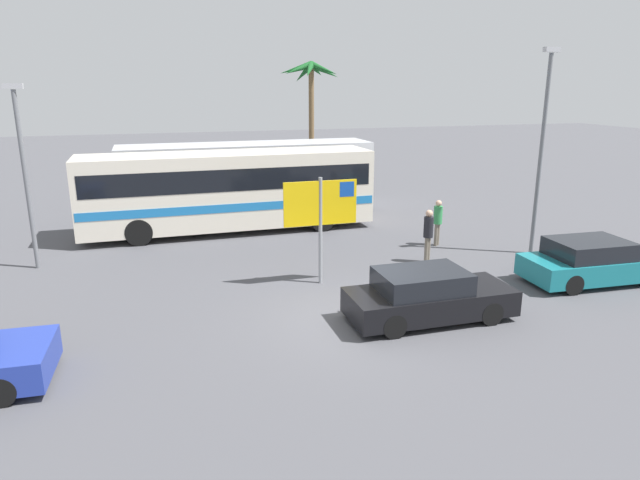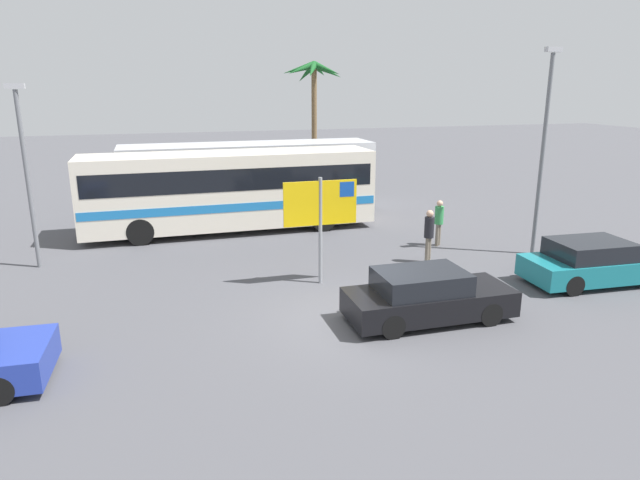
% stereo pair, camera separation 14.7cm
% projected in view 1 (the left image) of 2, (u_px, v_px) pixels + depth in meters
% --- Properties ---
extents(ground, '(120.00, 120.00, 0.00)m').
position_uv_depth(ground, '(356.00, 319.00, 14.27)').
color(ground, '#4C4C51').
extents(bus_front_coach, '(11.46, 2.57, 3.17)m').
position_uv_depth(bus_front_coach, '(229.00, 188.00, 22.44)').
color(bus_front_coach, silver).
rests_on(bus_front_coach, ground).
extents(bus_rear_coach, '(11.46, 2.57, 3.17)m').
position_uv_depth(bus_rear_coach, '(248.00, 174.00, 25.86)').
color(bus_rear_coach, silver).
rests_on(bus_rear_coach, ground).
extents(ferry_sign, '(2.20, 0.11, 3.20)m').
position_uv_depth(ferry_sign, '(322.00, 207.00, 16.30)').
color(ferry_sign, gray).
rests_on(ferry_sign, ground).
extents(car_teal, '(4.34, 2.01, 1.32)m').
position_uv_depth(car_teal, '(593.00, 262.00, 16.82)').
color(car_teal, '#19757F').
rests_on(car_teal, ground).
extents(car_black, '(4.23, 1.71, 1.32)m').
position_uv_depth(car_black, '(428.00, 296.00, 14.10)').
color(car_black, black).
rests_on(car_black, ground).
extents(pedestrian_near_sign, '(0.32, 0.32, 1.70)m').
position_uv_depth(pedestrian_near_sign, '(438.00, 219.00, 20.59)').
color(pedestrian_near_sign, '#706656').
rests_on(pedestrian_near_sign, ground).
extents(pedestrian_by_bus, '(0.32, 0.32, 1.80)m').
position_uv_depth(pedestrian_by_bus, '(428.00, 231.00, 18.57)').
color(pedestrian_by_bus, '#706656').
rests_on(pedestrian_by_bus, ground).
extents(lamp_post_left_side, '(0.56, 0.20, 5.80)m').
position_uv_depth(lamp_post_left_side, '(24.00, 169.00, 17.44)').
color(lamp_post_left_side, slate).
rests_on(lamp_post_left_side, ground).
extents(lamp_post_right_side, '(0.56, 0.20, 6.93)m').
position_uv_depth(lamp_post_right_side, '(542.00, 145.00, 18.88)').
color(lamp_post_right_side, slate).
rests_on(lamp_post_right_side, ground).
extents(palm_tree_seaside, '(3.73, 3.53, 7.10)m').
position_uv_depth(palm_tree_seaside, '(311.00, 82.00, 33.19)').
color(palm_tree_seaside, brown).
rests_on(palm_tree_seaside, ground).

